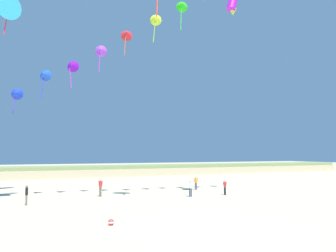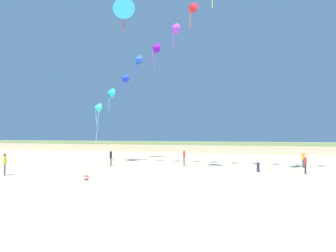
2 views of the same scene
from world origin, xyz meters
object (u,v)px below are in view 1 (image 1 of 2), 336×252
object	(u,v)px
large_kite_mid_trail	(6,8)
beach_ball	(111,222)
person_mid_center	(190,187)
large_kite_outer_drift	(233,1)
person_near_right	(100,186)
person_near_left	(225,186)
person_far_right	(196,182)
person_far_center	(27,194)

from	to	relation	value
large_kite_mid_trail	beach_ball	bearing A→B (deg)	-70.48
person_mid_center	large_kite_mid_trail	world-z (taller)	large_kite_mid_trail
large_kite_outer_drift	beach_ball	size ratio (longest dim) A/B	7.22
person_near_right	person_near_left	bearing A→B (deg)	-18.74
large_kite_mid_trail	person_mid_center	bearing A→B (deg)	-23.08
large_kite_mid_trail	large_kite_outer_drift	size ratio (longest dim) A/B	1.55
person_near_left	large_kite_mid_trail	world-z (taller)	large_kite_mid_trail
person_near_right	person_far_right	size ratio (longest dim) A/B	1.11
person_near_right	large_kite_mid_trail	world-z (taller)	large_kite_mid_trail
person_far_right	person_far_center	distance (m)	19.06
person_near_right	large_kite_mid_trail	size ratio (longest dim) A/B	0.43
person_far_center	beach_ball	xyz separation A→B (m)	(4.07, -10.53, -0.76)
person_near_right	large_kite_mid_trail	bearing A→B (deg)	158.82
person_near_left	person_near_right	bearing A→B (deg)	161.26
person_near_left	person_far_center	distance (m)	18.57
person_near_left	large_kite_outer_drift	size ratio (longest dim) A/B	0.58
person_far_center	person_near_right	bearing A→B (deg)	24.72
person_far_right	large_kite_mid_trail	xyz separation A→B (m)	(-20.42, 1.68, 17.70)
person_far_center	large_kite_outer_drift	distance (m)	25.27
person_mid_center	person_far_right	bearing A→B (deg)	56.11
person_far_right	large_kite_outer_drift	size ratio (longest dim) A/B	0.60
person_mid_center	large_kite_outer_drift	xyz separation A→B (m)	(2.80, -3.44, 17.74)
person_far_right	person_far_center	bearing A→B (deg)	-165.12
person_near_right	person_mid_center	distance (m)	8.74
person_far_right	large_kite_outer_drift	world-z (taller)	large_kite_outer_drift
large_kite_outer_drift	large_kite_mid_trail	bearing A→B (deg)	151.59
person_near_right	person_far_right	world-z (taller)	person_near_right
person_far_right	person_near_right	bearing A→B (deg)	-171.44
large_kite_outer_drift	person_far_center	bearing A→B (deg)	167.17
person_far_right	person_far_center	xyz separation A→B (m)	(-18.42, -4.89, 0.04)
person_near_left	person_far_center	xyz separation A→B (m)	(-18.56, 0.82, 0.07)
person_near_right	person_mid_center	bearing A→B (deg)	-25.14
person_near_left	person_near_right	world-z (taller)	person_near_right
large_kite_mid_trail	person_far_right	bearing A→B (deg)	-4.72
person_near_left	person_mid_center	size ratio (longest dim) A/B	0.94
person_mid_center	large_kite_mid_trail	xyz separation A→B (m)	(-16.75, 7.14, 17.67)
person_near_left	person_far_right	world-z (taller)	person_far_right
person_far_center	large_kite_outer_drift	world-z (taller)	large_kite_outer_drift
person_near_left	beach_ball	world-z (taller)	person_near_left
person_far_right	beach_ball	xyz separation A→B (m)	(-14.35, -15.43, -0.72)
person_mid_center	beach_ball	world-z (taller)	person_mid_center
person_mid_center	person_near_left	bearing A→B (deg)	-3.93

